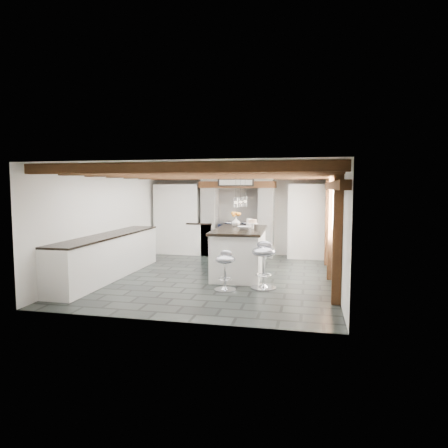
% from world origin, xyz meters
% --- Properties ---
extents(ground, '(6.00, 6.00, 0.00)m').
position_xyz_m(ground, '(0.00, 0.00, 0.00)').
color(ground, black).
rests_on(ground, ground).
extents(room_shell, '(6.00, 6.03, 6.00)m').
position_xyz_m(room_shell, '(-0.61, 1.42, 1.07)').
color(room_shell, silver).
rests_on(room_shell, ground).
extents(range_cooker, '(1.00, 0.63, 0.99)m').
position_xyz_m(range_cooker, '(0.00, 2.68, 0.47)').
color(range_cooker, black).
rests_on(range_cooker, ground).
extents(kitchen_island, '(1.15, 2.09, 1.36)m').
position_xyz_m(kitchen_island, '(0.49, 0.25, 0.52)').
color(kitchen_island, white).
rests_on(kitchen_island, ground).
extents(bar_stool_near, '(0.56, 0.56, 0.91)m').
position_xyz_m(bar_stool_near, '(1.14, -0.85, 0.56)').
color(bar_stool_near, silver).
rests_on(bar_stool_near, ground).
extents(bar_stool_far, '(0.47, 0.47, 0.75)m').
position_xyz_m(bar_stool_far, '(0.46, -1.13, 0.47)').
color(bar_stool_far, silver).
rests_on(bar_stool_far, ground).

